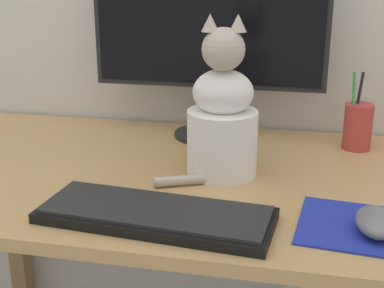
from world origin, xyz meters
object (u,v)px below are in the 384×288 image
(monitor, at_px, (208,34))
(cat, at_px, (222,118))
(keyboard, at_px, (156,214))
(computer_mouse_right, at_px, (376,222))
(pen_cup, at_px, (358,126))

(monitor, height_order, cat, monitor)
(monitor, xyz_separation_m, keyboard, (-0.00, -0.48, -0.25))
(computer_mouse_right, bearing_deg, cat, 144.03)
(keyboard, distance_m, cat, 0.27)
(keyboard, height_order, cat, cat)
(computer_mouse_right, relative_size, cat, 0.31)
(pen_cup, bearing_deg, keyboard, -128.35)
(computer_mouse_right, distance_m, cat, 0.37)
(monitor, height_order, keyboard, monitor)
(monitor, height_order, computer_mouse_right, monitor)
(keyboard, height_order, computer_mouse_right, computer_mouse_right)
(cat, bearing_deg, computer_mouse_right, -39.65)
(keyboard, bearing_deg, pen_cup, 56.48)
(keyboard, distance_m, computer_mouse_right, 0.37)
(cat, relative_size, pen_cup, 1.80)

